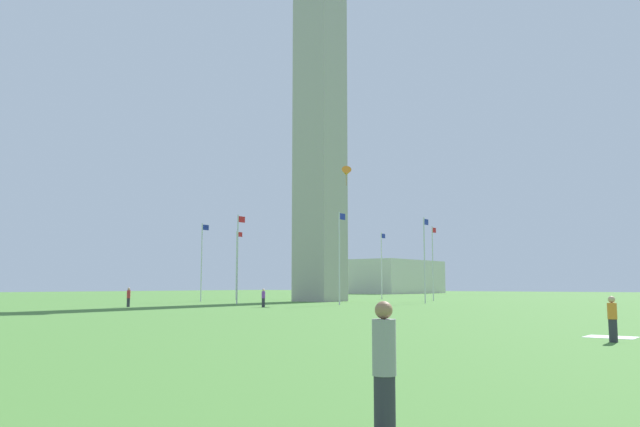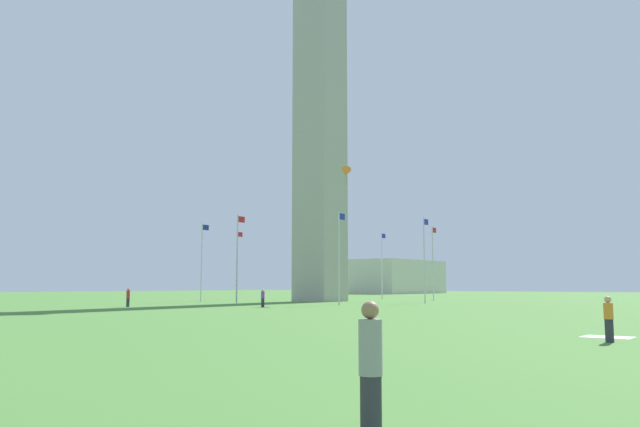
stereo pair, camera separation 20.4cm
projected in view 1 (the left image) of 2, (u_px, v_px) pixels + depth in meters
The scene contains 17 objects.
ground_plane at pixel (320, 301), 77.13m from camera, with size 260.00×260.00×0.00m, color #477A33.
obelisk_monument at pixel (320, 121), 79.66m from camera, with size 4.95×4.95×44.99m.
flagpole_n at pixel (382, 263), 89.10m from camera, with size 1.12×0.14×9.38m.
flagpole_ne at pixel (307, 264), 91.87m from camera, with size 1.12×0.14×9.38m.
flagpole_e at pixel (237, 262), 86.37m from camera, with size 1.12×0.14×9.38m.
flagpole_se at pixel (202, 259), 75.81m from camera, with size 1.12×0.14×9.38m.
flagpole_s at pixel (238, 255), 66.39m from camera, with size 1.12×0.14×9.38m.
flagpole_sw at pixel (340, 254), 63.62m from camera, with size 1.12×0.14×9.38m.
flagpole_w at pixel (425, 256), 69.13m from camera, with size 1.12×0.14×9.38m.
flagpole_nw at pixel (433, 260), 79.68m from camera, with size 1.12×0.14×9.38m.
person_orange_shirt at pixel (613, 319), 22.17m from camera, with size 0.32×0.32×1.61m.
person_red_shirt at pixel (129, 297), 57.55m from camera, with size 0.32×0.32×1.76m.
person_purple_shirt at pixel (263, 298), 56.80m from camera, with size 0.32×0.32×1.67m.
person_gray_shirt at pixel (384, 369), 8.39m from camera, with size 0.32×0.32×1.78m.
kite_orange_delta at pixel (346, 172), 70.16m from camera, with size 1.76×1.72×2.22m.
distant_building at pixel (398, 277), 149.97m from camera, with size 26.04×11.74×7.78m.
picnic_blanket_near_first_person at pixel (611, 337), 24.24m from camera, with size 1.80×1.40×0.01m, color white.
Camera 1 is at (-62.01, -47.08, 2.00)m, focal length 35.51 mm.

